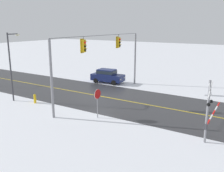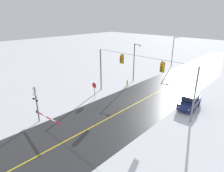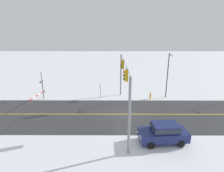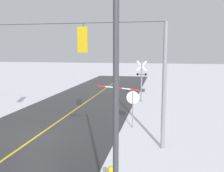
{
  "view_description": "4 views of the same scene",
  "coord_description": "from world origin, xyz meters",
  "px_view_note": "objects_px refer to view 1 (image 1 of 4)",
  "views": [
    {
      "loc": [
        -20.41,
        -14.02,
        7.18
      ],
      "look_at": [
        -3.42,
        -3.25,
        2.26
      ],
      "focal_mm": 40.19,
      "sensor_mm": 36.0,
      "label": 1
    },
    {
      "loc": [
        13.12,
        -19.0,
        10.89
      ],
      "look_at": [
        -1.73,
        -3.15,
        2.76
      ],
      "focal_mm": 30.57,
      "sensor_mm": 36.0,
      "label": 2
    },
    {
      "loc": [
        18.92,
        -1.24,
        9.01
      ],
      "look_at": [
        -3.16,
        -1.32,
        2.52
      ],
      "focal_mm": 28.34,
      "sensor_mm": 36.0,
      "label": 3
    },
    {
      "loc": [
        -6.81,
        12.27,
        4.88
      ],
      "look_at": [
        -3.77,
        -3.36,
        2.58
      ],
      "focal_mm": 40.27,
      "sensor_mm": 36.0,
      "label": 4
    }
  ],
  "objects_px": {
    "parked_car_navy": "(107,75)",
    "fire_hydrant": "(35,98)",
    "streetlamp_near": "(12,60)",
    "railroad_crossing": "(209,111)",
    "stop_sign": "(98,97)"
  },
  "relations": [
    {
      "from": "parked_car_navy",
      "to": "fire_hydrant",
      "type": "bearing_deg",
      "value": 174.18
    },
    {
      "from": "parked_car_navy",
      "to": "streetlamp_near",
      "type": "relative_size",
      "value": 0.66
    },
    {
      "from": "parked_car_navy",
      "to": "railroad_crossing",
      "type": "bearing_deg",
      "value": -125.36
    },
    {
      "from": "railroad_crossing",
      "to": "streetlamp_near",
      "type": "distance_m",
      "value": 17.95
    },
    {
      "from": "stop_sign",
      "to": "railroad_crossing",
      "type": "distance_m",
      "value": 8.21
    },
    {
      "from": "streetlamp_near",
      "to": "fire_hydrant",
      "type": "distance_m",
      "value": 4.21
    },
    {
      "from": "stop_sign",
      "to": "railroad_crossing",
      "type": "height_order",
      "value": "railroad_crossing"
    },
    {
      "from": "stop_sign",
      "to": "railroad_crossing",
      "type": "bearing_deg",
      "value": -86.35
    },
    {
      "from": "streetlamp_near",
      "to": "fire_hydrant",
      "type": "bearing_deg",
      "value": -80.97
    },
    {
      "from": "stop_sign",
      "to": "parked_car_navy",
      "type": "bearing_deg",
      "value": 29.88
    },
    {
      "from": "stop_sign",
      "to": "railroad_crossing",
      "type": "relative_size",
      "value": 0.49
    },
    {
      "from": "stop_sign",
      "to": "streetlamp_near",
      "type": "relative_size",
      "value": 0.36
    },
    {
      "from": "parked_car_navy",
      "to": "stop_sign",
      "type": "bearing_deg",
      "value": -150.12
    },
    {
      "from": "streetlamp_near",
      "to": "railroad_crossing",
      "type": "bearing_deg",
      "value": -86.96
    },
    {
      "from": "parked_car_navy",
      "to": "streetlamp_near",
      "type": "bearing_deg",
      "value": 162.62
    }
  ]
}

